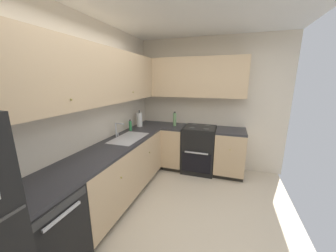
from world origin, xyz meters
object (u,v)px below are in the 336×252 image
at_px(soap_bottle, 130,126).
at_px(oil_bottle, 175,119).
at_px(paper_towel_roll, 140,120).
at_px(dishwasher, 40,237).
at_px(oven_range, 199,149).

xyz_separation_m(soap_bottle, oil_bottle, (0.61, -0.68, 0.05)).
bearing_deg(paper_towel_roll, dishwasher, -176.08).
distance_m(soap_bottle, oil_bottle, 0.91).
bearing_deg(dishwasher, oil_bottle, -10.71).
xyz_separation_m(oven_range, oil_bottle, (-0.02, 0.52, 0.58)).
xyz_separation_m(paper_towel_roll, oil_bottle, (0.27, -0.66, -0.00)).
bearing_deg(oil_bottle, dishwasher, 169.29).
xyz_separation_m(oven_range, paper_towel_roll, (-0.29, 1.17, 0.58)).
relative_size(dishwasher, paper_towel_roll, 2.57).
relative_size(oven_range, oil_bottle, 3.63).
bearing_deg(oil_bottle, soap_bottle, 132.07).
bearing_deg(oil_bottle, paper_towel_roll, 112.41).
bearing_deg(paper_towel_roll, oil_bottle, -67.59).
distance_m(oven_range, soap_bottle, 1.45).
distance_m(oven_range, oil_bottle, 0.78).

